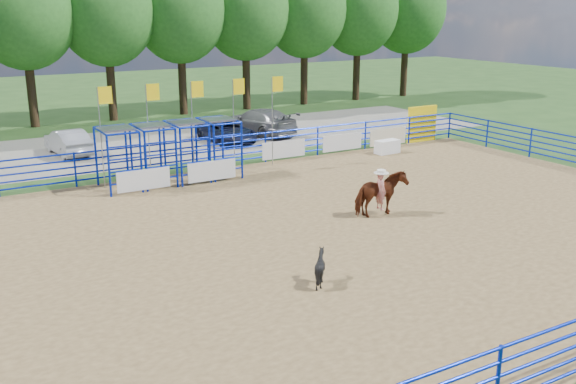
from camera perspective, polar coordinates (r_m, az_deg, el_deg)
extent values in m
plane|color=#2F5120|center=(21.57, 3.57, -3.60)|extent=(120.00, 120.00, 0.00)
cube|color=olive|center=(21.56, 3.57, -3.57)|extent=(30.00, 20.00, 0.02)
cube|color=gray|center=(36.43, -11.43, 4.26)|extent=(40.00, 10.00, 0.01)
cube|color=white|center=(33.51, 8.82, 4.00)|extent=(1.33, 0.69, 0.69)
imported|color=#602913|center=(23.16, 8.22, -0.19)|extent=(1.93, 0.89, 1.62)
imported|color=#AE1918|center=(22.95, 8.30, 1.74)|extent=(0.33, 0.50, 1.37)
cylinder|color=white|center=(22.79, 8.37, 3.48)|extent=(0.54, 0.54, 0.12)
imported|color=black|center=(17.45, 2.87, -6.73)|extent=(0.96, 0.89, 0.93)
imported|color=gray|center=(34.69, -18.99, 4.23)|extent=(1.76, 4.09, 1.31)
imported|color=black|center=(36.17, -5.46, 5.42)|extent=(2.15, 4.47, 1.23)
imported|color=#5D5D60|center=(38.26, -2.68, 6.28)|extent=(3.43, 5.62, 1.52)
cube|color=white|center=(26.61, -12.70, 1.08)|extent=(2.20, 0.04, 0.85)
cube|color=white|center=(27.61, -6.78, 1.90)|extent=(2.20, 0.04, 0.85)
cube|color=white|center=(31.61, -0.37, 3.81)|extent=(2.40, 0.04, 0.85)
cube|color=white|center=(33.45, 4.85, 4.44)|extent=(2.40, 0.04, 0.85)
cube|color=beige|center=(35.23, 8.87, 4.89)|extent=(2.40, 0.04, 0.90)
cube|color=yellow|center=(36.85, 11.82, 5.94)|extent=(2.00, 0.12, 2.00)
cylinder|color=#3F2B19|center=(43.59, -21.85, 8.52)|extent=(0.56, 0.56, 4.80)
ellipsoid|color=#27601F|center=(43.33, -22.58, 15.28)|extent=(6.40, 6.40, 7.36)
cylinder|color=#3F2B19|center=(44.60, -15.44, 9.23)|extent=(0.56, 0.56, 4.80)
ellipsoid|color=#27601F|center=(44.34, -15.95, 15.85)|extent=(6.40, 6.40, 7.36)
cylinder|color=#3F2B19|center=(46.12, -9.37, 9.79)|extent=(0.56, 0.56, 4.80)
ellipsoid|color=#27601F|center=(45.87, -9.67, 16.21)|extent=(6.40, 6.40, 7.36)
cylinder|color=#3F2B19|center=(48.12, -3.72, 10.22)|extent=(0.56, 0.56, 4.80)
ellipsoid|color=#27601F|center=(47.88, -3.84, 16.37)|extent=(6.40, 6.40, 7.36)
cylinder|color=#3F2B19|center=(50.54, 1.44, 10.52)|extent=(0.56, 0.56, 4.80)
ellipsoid|color=#27601F|center=(50.31, 1.48, 16.38)|extent=(6.40, 6.40, 7.36)
cylinder|color=#3F2B19|center=(53.32, 6.11, 10.72)|extent=(0.56, 0.56, 4.80)
ellipsoid|color=#27601F|center=(53.10, 6.28, 16.28)|extent=(6.40, 6.40, 7.36)
cylinder|color=#3F2B19|center=(56.40, 10.29, 10.85)|extent=(0.56, 0.56, 4.80)
ellipsoid|color=#27601F|center=(56.19, 10.56, 16.09)|extent=(6.40, 6.40, 7.36)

